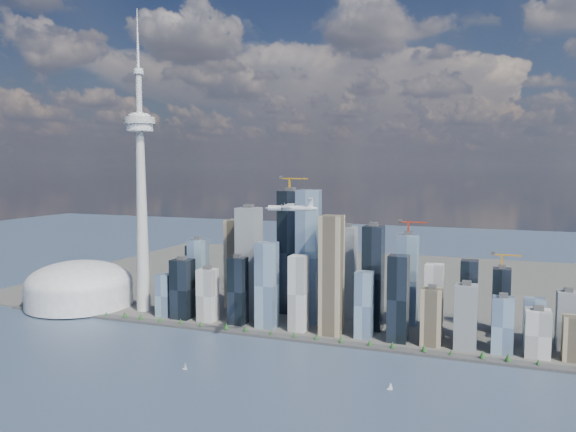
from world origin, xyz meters
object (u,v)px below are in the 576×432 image
at_px(dome_stadium, 79,286).
at_px(sailboat_west, 185,367).
at_px(airplane, 291,208).
at_px(needle_tower, 141,186).
at_px(sailboat_east, 390,387).

bearing_deg(dome_stadium, sailboat_west, -31.27).
bearing_deg(airplane, needle_tower, 144.05).
distance_m(airplane, sailboat_east, 264.73).
distance_m(needle_tower, airplane, 383.63).
height_order(dome_stadium, sailboat_west, dome_stadium).
height_order(dome_stadium, sailboat_east, dome_stadium).
xyz_separation_m(airplane, sailboat_east, (148.68, -50.99, -213.01)).
bearing_deg(sailboat_east, dome_stadium, 157.97).
height_order(needle_tower, dome_stadium, needle_tower).
relative_size(sailboat_west, sailboat_east, 1.06).
xyz_separation_m(dome_stadium, sailboat_east, (639.42, -195.15, -36.21)).
relative_size(needle_tower, sailboat_west, 51.88).
bearing_deg(needle_tower, sailboat_east, -22.33).
bearing_deg(sailboat_west, dome_stadium, 159.60).
bearing_deg(airplane, sailboat_east, -31.15).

